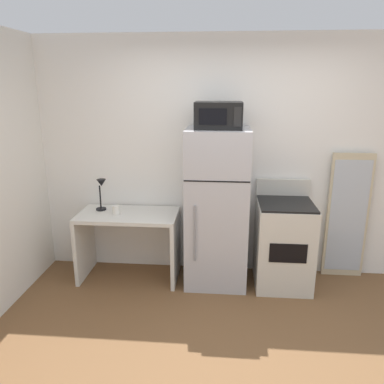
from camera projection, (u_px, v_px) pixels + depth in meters
name	position (u px, v px, depth m)	size (l,w,h in m)	color
ground_plane	(233.00, 367.00, 2.90)	(12.00, 12.00, 0.00)	brown
wall_back_white	(234.00, 159.00, 4.17)	(5.00, 0.10, 2.60)	white
desk	(129.00, 234.00, 4.14)	(1.07, 0.57, 0.75)	silver
desk_lamp	(101.00, 189.00, 4.11)	(0.14, 0.12, 0.35)	black
coffee_mug	(116.00, 210.00, 4.04)	(0.08, 0.08, 0.10)	white
refrigerator	(217.00, 209.00, 3.96)	(0.64, 0.61, 1.67)	#B7B7BC
microwave	(219.00, 115.00, 3.68)	(0.46, 0.35, 0.26)	black
oven_range	(283.00, 244.00, 4.00)	(0.57, 0.61, 1.10)	beige
leaning_mirror	(347.00, 217.00, 4.12)	(0.44, 0.03, 1.40)	#C6B793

